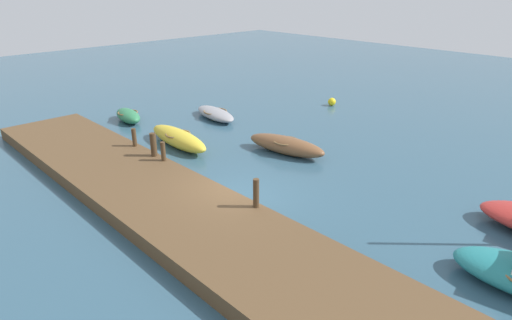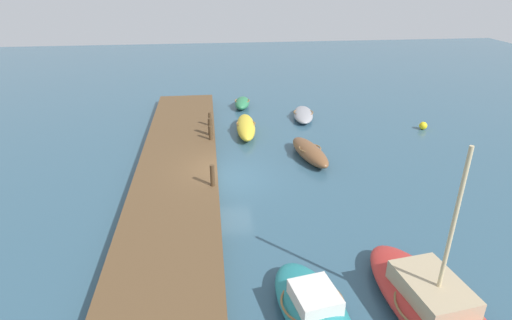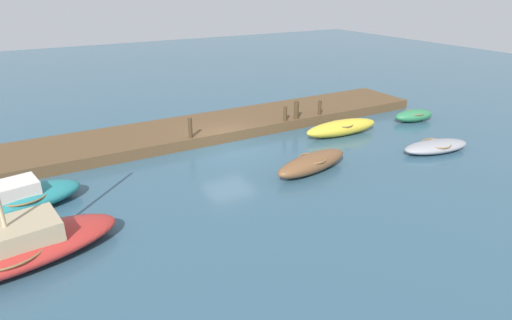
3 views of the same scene
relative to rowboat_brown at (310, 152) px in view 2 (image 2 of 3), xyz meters
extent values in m
plane|color=#33566B|center=(1.87, -4.67, -0.41)|extent=(84.00, 84.00, 0.00)
cube|color=brown|center=(1.87, -7.12, -0.14)|extent=(26.85, 4.00, 0.55)
ellipsoid|color=brown|center=(0.00, 0.00, -0.01)|extent=(4.19, 1.89, 0.82)
torus|color=olive|center=(0.00, 0.00, 0.22)|extent=(1.44, 1.44, 0.07)
ellipsoid|color=#B72D28|center=(11.87, 0.98, -0.01)|extent=(6.78, 3.27, 0.81)
torus|color=olive|center=(11.87, 0.98, 0.21)|extent=(2.77, 2.77, 0.07)
cube|color=tan|center=(11.54, 0.94, 0.54)|extent=(2.57, 1.93, 0.62)
cylinder|color=#C6B284|center=(11.75, 0.97, 2.73)|extent=(0.12, 0.12, 4.99)
ellipsoid|color=#2D7A4C|center=(-9.71, -2.90, -0.06)|extent=(2.74, 1.47, 0.71)
torus|color=olive|center=(-9.71, -2.90, 0.13)|extent=(1.31, 1.31, 0.07)
ellipsoid|color=#939399|center=(-6.71, 1.13, -0.13)|extent=(3.78, 1.91, 0.57)
torus|color=olive|center=(-6.71, 1.13, 0.03)|extent=(1.61, 1.61, 0.07)
ellipsoid|color=gold|center=(-4.32, -3.13, 0.00)|extent=(4.54, 1.39, 0.83)
torus|color=olive|center=(-4.32, -3.13, 0.23)|extent=(1.29, 1.29, 0.07)
ellipsoid|color=teal|center=(11.27, -2.59, -0.03)|extent=(4.39, 2.56, 0.77)
torus|color=olive|center=(11.27, -2.59, 0.18)|extent=(2.23, 2.23, 0.07)
cube|color=silver|center=(11.39, -2.56, 0.46)|extent=(1.58, 1.45, 0.52)
cylinder|color=#47331E|center=(-4.50, -5.37, 0.55)|extent=(0.20, 0.20, 0.84)
cylinder|color=#47331E|center=(-2.84, -5.37, 0.65)|extent=(0.27, 0.27, 1.03)
cylinder|color=#47331E|center=(-2.09, -5.37, 0.55)|extent=(0.20, 0.20, 0.83)
cylinder|color=#47331E|center=(3.56, -5.37, 0.65)|extent=(0.21, 0.21, 1.03)
sphere|color=yellow|center=(-3.66, 8.42, -0.16)|extent=(0.51, 0.51, 0.51)
camera|label=1|loc=(12.92, -14.36, 7.23)|focal=30.61mm
camera|label=2|loc=(20.39, -5.32, 9.14)|focal=29.12mm
camera|label=3|loc=(10.70, 13.78, 7.41)|focal=29.97mm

